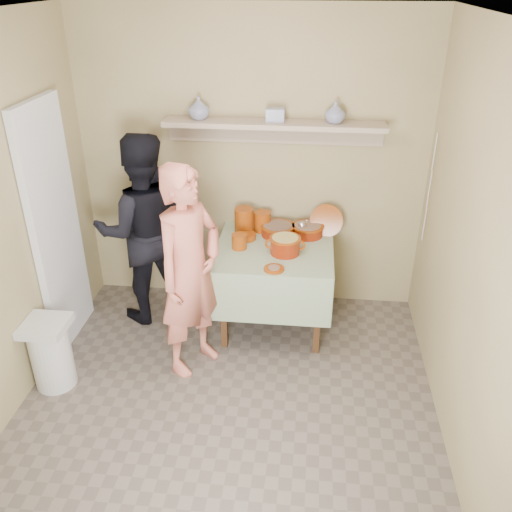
# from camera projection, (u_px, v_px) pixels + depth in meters

# --- Properties ---
(ground) EXTENTS (3.50, 3.50, 0.00)m
(ground) POSITION_uv_depth(u_px,v_px,m) (223.00, 426.00, 3.76)
(ground) COLOR #61564C
(ground) RESTS_ON ground
(tile_panel) EXTENTS (0.06, 0.70, 2.00)m
(tile_panel) POSITION_uv_depth(u_px,v_px,m) (56.00, 228.00, 4.27)
(tile_panel) COLOR silver
(tile_panel) RESTS_ON ground
(plate_stack_a) EXTENTS (0.17, 0.17, 0.22)m
(plate_stack_a) POSITION_uv_depth(u_px,v_px,m) (244.00, 220.00, 4.71)
(plate_stack_a) COLOR #782A02
(plate_stack_a) RESTS_ON serving_table
(plate_stack_b) EXTENTS (0.15, 0.15, 0.18)m
(plate_stack_b) POSITION_uv_depth(u_px,v_px,m) (262.00, 222.00, 4.74)
(plate_stack_b) COLOR #782A02
(plate_stack_b) RESTS_ON serving_table
(bowl_stack) EXTENTS (0.13, 0.13, 0.13)m
(bowl_stack) POSITION_uv_depth(u_px,v_px,m) (239.00, 241.00, 4.46)
(bowl_stack) COLOR #782A02
(bowl_stack) RESTS_ON serving_table
(empty_bowl) EXTENTS (0.17, 0.17, 0.05)m
(empty_bowl) POSITION_uv_depth(u_px,v_px,m) (246.00, 236.00, 4.63)
(empty_bowl) COLOR #782A02
(empty_bowl) RESTS_ON serving_table
(propped_lid) EXTENTS (0.30, 0.15, 0.27)m
(propped_lid) POSITION_uv_depth(u_px,v_px,m) (326.00, 221.00, 4.68)
(propped_lid) COLOR #782A02
(propped_lid) RESTS_ON serving_table
(vase_right) EXTENTS (0.17, 0.17, 0.17)m
(vase_right) POSITION_uv_depth(u_px,v_px,m) (335.00, 112.00, 4.28)
(vase_right) COLOR navy
(vase_right) RESTS_ON wall_shelf
(vase_left) EXTENTS (0.23, 0.23, 0.18)m
(vase_left) POSITION_uv_depth(u_px,v_px,m) (199.00, 108.00, 4.39)
(vase_left) COLOR navy
(vase_left) RESTS_ON wall_shelf
(ceramic_box) EXTENTS (0.16, 0.12, 0.11)m
(ceramic_box) POSITION_uv_depth(u_px,v_px,m) (275.00, 115.00, 4.34)
(ceramic_box) COLOR navy
(ceramic_box) RESTS_ON wall_shelf
(person_cook) EXTENTS (0.65, 0.73, 1.66)m
(person_cook) POSITION_uv_depth(u_px,v_px,m) (190.00, 272.00, 3.99)
(person_cook) COLOR #CD6C58
(person_cook) RESTS_ON ground
(person_helper) EXTENTS (0.99, 0.88, 1.68)m
(person_helper) POSITION_uv_depth(u_px,v_px,m) (143.00, 230.00, 4.61)
(person_helper) COLOR black
(person_helper) RESTS_ON ground
(room_shell) EXTENTS (3.04, 3.54, 2.62)m
(room_shell) POSITION_uv_depth(u_px,v_px,m) (215.00, 213.00, 3.01)
(room_shell) COLOR tan
(room_shell) RESTS_ON ground
(serving_table) EXTENTS (0.97, 0.97, 0.76)m
(serving_table) POSITION_uv_depth(u_px,v_px,m) (275.00, 260.00, 4.56)
(serving_table) COLOR #4C2D16
(serving_table) RESTS_ON ground
(cazuela_meat_a) EXTENTS (0.30, 0.30, 0.10)m
(cazuela_meat_a) POSITION_uv_depth(u_px,v_px,m) (278.00, 229.00, 4.68)
(cazuela_meat_a) COLOR #661102
(cazuela_meat_a) RESTS_ON serving_table
(cazuela_meat_b) EXTENTS (0.28, 0.28, 0.10)m
(cazuela_meat_b) POSITION_uv_depth(u_px,v_px,m) (308.00, 229.00, 4.67)
(cazuela_meat_b) COLOR #661102
(cazuela_meat_b) RESTS_ON serving_table
(ladle) EXTENTS (0.08, 0.26, 0.19)m
(ladle) POSITION_uv_depth(u_px,v_px,m) (302.00, 225.00, 4.62)
(ladle) COLOR silver
(ladle) RESTS_ON cazuela_meat_b
(cazuela_rice) EXTENTS (0.33, 0.25, 0.14)m
(cazuela_rice) POSITION_uv_depth(u_px,v_px,m) (285.00, 244.00, 4.37)
(cazuela_rice) COLOR #661102
(cazuela_rice) RESTS_ON serving_table
(front_plate) EXTENTS (0.16, 0.16, 0.03)m
(front_plate) POSITION_uv_depth(u_px,v_px,m) (274.00, 269.00, 4.16)
(front_plate) COLOR #782A02
(front_plate) RESTS_ON serving_table
(wall_shelf) EXTENTS (1.80, 0.25, 0.21)m
(wall_shelf) POSITION_uv_depth(u_px,v_px,m) (274.00, 126.00, 4.41)
(wall_shelf) COLOR tan
(wall_shelf) RESTS_ON room_shell
(trash_bin) EXTENTS (0.32, 0.32, 0.56)m
(trash_bin) POSITION_uv_depth(u_px,v_px,m) (51.00, 353.00, 4.02)
(trash_bin) COLOR silver
(trash_bin) RESTS_ON ground
(electrical_cord) EXTENTS (0.01, 0.05, 0.90)m
(electrical_cord) POSITION_uv_depth(u_px,v_px,m) (429.00, 189.00, 4.34)
(electrical_cord) COLOR silver
(electrical_cord) RESTS_ON wall_shelf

